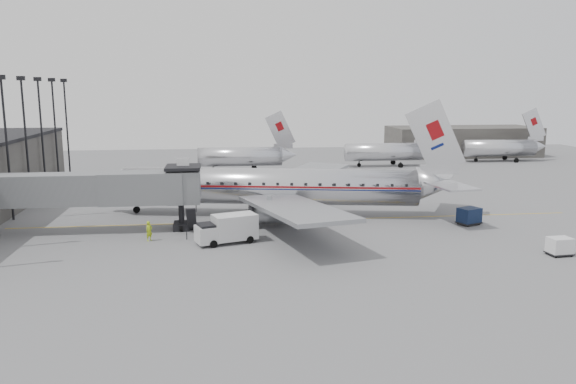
{
  "coord_description": "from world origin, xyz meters",
  "views": [
    {
      "loc": [
        -5.4,
        -51.75,
        13.87
      ],
      "look_at": [
        1.63,
        5.47,
        3.2
      ],
      "focal_mm": 35.0,
      "sensor_mm": 36.0,
      "label": 1
    }
  ],
  "objects_px": {
    "service_van": "(227,228)",
    "ramp_worker": "(149,231)",
    "baggage_cart_white": "(560,246)",
    "baggage_cart_navy": "(469,216)",
    "airliner": "(277,186)"
  },
  "relations": [
    {
      "from": "service_van",
      "to": "baggage_cart_navy",
      "type": "height_order",
      "value": "service_van"
    },
    {
      "from": "service_van",
      "to": "ramp_worker",
      "type": "distance_m",
      "value": 7.34
    },
    {
      "from": "baggage_cart_navy",
      "to": "ramp_worker",
      "type": "relative_size",
      "value": 1.46
    },
    {
      "from": "service_van",
      "to": "baggage_cart_white",
      "type": "relative_size",
      "value": 2.85
    },
    {
      "from": "baggage_cart_white",
      "to": "ramp_worker",
      "type": "relative_size",
      "value": 1.11
    },
    {
      "from": "airliner",
      "to": "baggage_cart_navy",
      "type": "distance_m",
      "value": 20.57
    },
    {
      "from": "baggage_cart_navy",
      "to": "service_van",
      "type": "bearing_deg",
      "value": 166.38
    },
    {
      "from": "service_van",
      "to": "baggage_cart_navy",
      "type": "distance_m",
      "value": 25.23
    },
    {
      "from": "baggage_cart_white",
      "to": "baggage_cart_navy",
      "type": "bearing_deg",
      "value": 99.04
    },
    {
      "from": "airliner",
      "to": "baggage_cart_white",
      "type": "xyz_separation_m",
      "value": [
        22.09,
        -18.16,
        -2.42
      ]
    },
    {
      "from": "airliner",
      "to": "ramp_worker",
      "type": "relative_size",
      "value": 21.7
    },
    {
      "from": "airliner",
      "to": "service_van",
      "type": "height_order",
      "value": "airliner"
    },
    {
      "from": "baggage_cart_white",
      "to": "ramp_worker",
      "type": "bearing_deg",
      "value": 160.71
    },
    {
      "from": "baggage_cart_navy",
      "to": "baggage_cart_white",
      "type": "xyz_separation_m",
      "value": [
        2.83,
        -11.32,
        -0.12
      ]
    },
    {
      "from": "service_van",
      "to": "airliner",
      "type": "bearing_deg",
      "value": 44.27
    }
  ]
}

